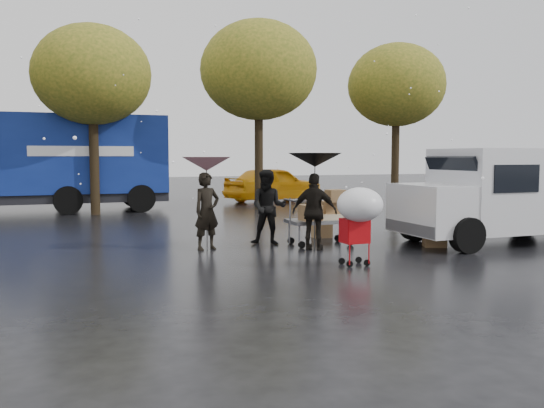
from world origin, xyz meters
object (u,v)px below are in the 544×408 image
object	(u,v)px
person_pink	(207,211)
person_black	(315,212)
yellow_taxi	(274,184)
white_van	(505,193)
shopping_cart	(359,209)
vendor_cart	(324,213)
blue_truck	(57,164)

from	to	relation	value
person_pink	person_black	bearing A→B (deg)	-40.19
person_pink	person_black	xyz separation A→B (m)	(2.18, -0.84, -0.01)
person_black	yellow_taxi	bearing A→B (deg)	-70.63
person_black	yellow_taxi	size ratio (longest dim) A/B	0.36
white_van	shopping_cart	bearing A→B (deg)	-162.38
shopping_cart	white_van	bearing A→B (deg)	17.62
vendor_cart	yellow_taxi	bearing A→B (deg)	75.01
white_van	yellow_taxi	xyz separation A→B (m)	(-0.93, 13.12, -0.38)
person_black	person_pink	bearing A→B (deg)	14.68
yellow_taxi	vendor_cart	bearing A→B (deg)	146.53
vendor_cart	blue_truck	world-z (taller)	blue_truck
blue_truck	white_van	bearing A→B (deg)	-49.20
vendor_cart	shopping_cart	size ratio (longest dim) A/B	1.04
vendor_cart	shopping_cart	xyz separation A→B (m)	(-0.52, -2.61, 0.34)
person_black	shopping_cart	size ratio (longest dim) A/B	1.14
person_black	yellow_taxi	world-z (taller)	person_black
person_pink	vendor_cart	world-z (taller)	person_pink
vendor_cart	shopping_cart	bearing A→B (deg)	-101.37
vendor_cart	yellow_taxi	world-z (taller)	yellow_taxi
person_black	white_van	xyz separation A→B (m)	(4.65, -0.53, 0.33)
person_pink	yellow_taxi	bearing A→B (deg)	44.31
shopping_cart	blue_truck	size ratio (longest dim) A/B	0.18
vendor_cart	person_pink	bearing A→B (deg)	174.79
blue_truck	yellow_taxi	xyz separation A→B (m)	(8.98, 1.63, -0.97)
person_pink	blue_truck	world-z (taller)	blue_truck
shopping_cart	white_van	world-z (taller)	white_van
vendor_cart	yellow_taxi	size ratio (longest dim) A/B	0.33
white_van	blue_truck	world-z (taller)	blue_truck
person_pink	vendor_cart	bearing A→B (deg)	-24.26
vendor_cart	white_van	distance (m)	4.31
vendor_cart	white_van	xyz separation A→B (m)	(4.14, -1.12, 0.43)
vendor_cart	yellow_taxi	xyz separation A→B (m)	(3.21, 11.99, 0.06)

